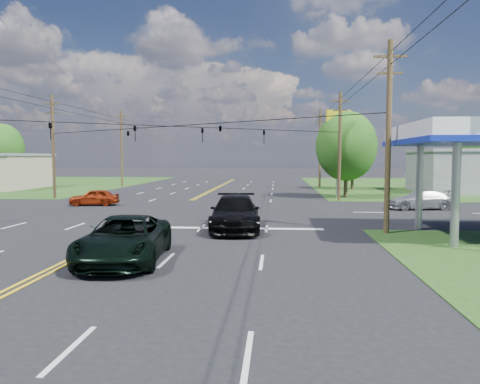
# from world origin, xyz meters

# --- Properties ---
(ground) EXTENTS (280.00, 280.00, 0.00)m
(ground) POSITION_xyz_m (0.00, 12.00, 0.00)
(ground) COLOR black
(ground) RESTS_ON ground
(stop_bar) EXTENTS (10.00, 0.50, 0.02)m
(stop_bar) POSITION_xyz_m (5.00, 4.00, 0.00)
(stop_bar) COLOR silver
(stop_bar) RESTS_ON ground
(pole_se) EXTENTS (1.60, 0.28, 9.50)m
(pole_se) POSITION_xyz_m (13.00, 3.00, 4.92)
(pole_se) COLOR #3C2E19
(pole_se) RESTS_ON ground
(pole_nw) EXTENTS (1.60, 0.28, 9.50)m
(pole_nw) POSITION_xyz_m (-13.00, 21.00, 4.92)
(pole_nw) COLOR #3C2E19
(pole_nw) RESTS_ON ground
(pole_ne) EXTENTS (1.60, 0.28, 9.50)m
(pole_ne) POSITION_xyz_m (13.00, 21.00, 4.92)
(pole_ne) COLOR #3C2E19
(pole_ne) RESTS_ON ground
(pole_left_far) EXTENTS (1.60, 0.28, 10.00)m
(pole_left_far) POSITION_xyz_m (-13.00, 40.00, 5.17)
(pole_left_far) COLOR #3C2E19
(pole_left_far) RESTS_ON ground
(pole_right_far) EXTENTS (1.60, 0.28, 10.00)m
(pole_right_far) POSITION_xyz_m (13.00, 40.00, 5.17)
(pole_right_far) COLOR #3C2E19
(pole_right_far) RESTS_ON ground
(span_wire_signals) EXTENTS (26.00, 18.00, 1.13)m
(span_wire_signals) POSITION_xyz_m (0.00, 12.00, 6.00)
(span_wire_signals) COLOR black
(span_wire_signals) RESTS_ON ground
(power_lines) EXTENTS (26.04, 100.00, 0.64)m
(power_lines) POSITION_xyz_m (0.00, 10.00, 8.60)
(power_lines) COLOR black
(power_lines) RESTS_ON ground
(tree_right_a) EXTENTS (5.70, 5.70, 8.18)m
(tree_right_a) POSITION_xyz_m (14.00, 24.00, 4.87)
(tree_right_a) COLOR #3C2E19
(tree_right_a) RESTS_ON ground
(tree_right_b) EXTENTS (4.94, 4.94, 7.09)m
(tree_right_b) POSITION_xyz_m (16.50, 36.00, 4.22)
(tree_right_b) COLOR #3C2E19
(tree_right_b) RESTS_ON ground
(tree_far_l) EXTENTS (6.08, 6.08, 8.72)m
(tree_far_l) POSITION_xyz_m (-32.00, 44.00, 5.19)
(tree_far_l) COLOR #3C2E19
(tree_far_l) RESTS_ON ground
(pickup_dkgreen) EXTENTS (3.26, 6.15, 1.65)m
(pickup_dkgreen) POSITION_xyz_m (2.04, -4.25, 0.82)
(pickup_dkgreen) COLOR black
(pickup_dkgreen) RESTS_ON ground
(suv_black) EXTENTS (2.93, 6.33, 1.79)m
(suv_black) POSITION_xyz_m (5.37, 3.48, 0.89)
(suv_black) COLOR black
(suv_black) RESTS_ON ground
(sedan_red) EXTENTS (4.00, 2.05, 1.30)m
(sedan_red) POSITION_xyz_m (-6.91, 15.21, 0.65)
(sedan_red) COLOR maroon
(sedan_red) RESTS_ON ground
(sedan_far) EXTENTS (5.12, 2.62, 1.42)m
(sedan_far) POSITION_xyz_m (18.05, 14.39, 0.71)
(sedan_far) COLOR #AFAEB3
(sedan_far) RESTS_ON ground
(polesign_ne) EXTENTS (2.27, 0.65, 8.21)m
(polesign_ne) POSITION_xyz_m (13.16, 23.40, 6.42)
(polesign_ne) COLOR #A5A5AA
(polesign_ne) RESTS_ON ground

